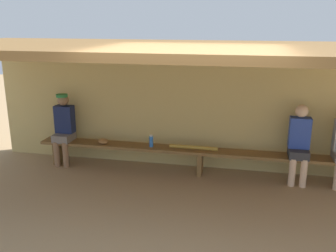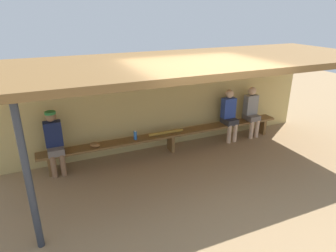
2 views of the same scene
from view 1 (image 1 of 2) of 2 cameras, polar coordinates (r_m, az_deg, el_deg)
name	(u,v)px [view 1 (image 1 of 2)]	position (r m, az deg, el deg)	size (l,w,h in m)	color
ground_plane	(186,217)	(5.44, 2.71, -13.57)	(24.00, 24.00, 0.00)	#9E7F59
back_wall	(204,109)	(6.90, 5.53, 2.64)	(8.00, 0.20, 2.20)	tan
dugout_roof	(196,50)	(5.45, 4.25, 11.49)	(8.00, 2.80, 0.12)	brown
bench	(200,154)	(6.68, 4.92, -4.19)	(6.00, 0.36, 0.46)	brown
player_in_blue	(299,141)	(6.59, 19.30, -2.19)	(0.34, 0.42, 1.34)	#333338
player_with_sunglasses	(64,126)	(7.33, -15.55, 0.05)	(0.34, 0.42, 1.34)	slate
water_bottle_orange	(151,141)	(6.76, -2.56, -2.31)	(0.07, 0.07, 0.22)	blue
baseball_glove_dark_brown	(103,141)	(7.05, -9.81, -2.27)	(0.24, 0.17, 0.09)	olive
baseball_bat	(193,147)	(6.66, 3.89, -3.26)	(0.07, 0.07, 0.86)	#B28C33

